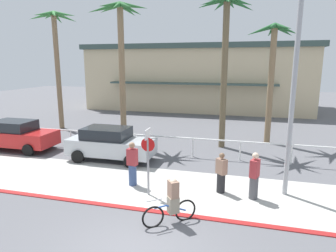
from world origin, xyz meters
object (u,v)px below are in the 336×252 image
Objects in this scene: palm_tree_1 at (121,37)px; car_silver_1 at (110,143)px; car_red_0 at (17,135)px; palm_tree_3 at (272,55)px; palm_tree_0 at (56,44)px; palm_tree_2 at (225,34)px; pedestrian_1 at (132,165)px; stop_sign_bike_lane at (148,153)px; streetlight_curb at (295,82)px; pedestrian_0 at (221,175)px; pedestrian_2 at (254,178)px; cyclist_blue_0 at (172,202)px.

palm_tree_1 reaches higher than car_silver_1.
palm_tree_3 is at bearing 21.13° from car_red_0.
palm_tree_0 is 12.47m from palm_tree_2.
stop_sign_bike_lane is at bearing -37.24° from pedestrian_1.
streetlight_curb reaches higher than pedestrian_0.
streetlight_curb is 4.12× the size of pedestrian_1.
streetlight_curb is 7.32m from palm_tree_2.
pedestrian_0 is 1.24m from pedestrian_2.
palm_tree_2 is (6.00, 0.65, 0.13)m from palm_tree_1.
palm_tree_2 is 8.69m from car_silver_1.
palm_tree_3 is 4.81× the size of cyclist_blue_0.
car_red_0 reaches higher than cyclist_blue_0.
cyclist_blue_0 is at bearing -47.00° from pedestrian_1.
streetlight_curb is at bearing 13.02° from stop_sign_bike_lane.
car_red_0 is (-11.29, -3.67, -5.64)m from palm_tree_2.
pedestrian_1 is at bearing -63.57° from palm_tree_1.
streetlight_curb is 10.80m from palm_tree_1.
palm_tree_0 reaches higher than car_silver_1.
pedestrian_2 is at bearing -95.98° from palm_tree_3.
car_silver_1 is at bearing -77.88° from palm_tree_1.
palm_tree_2 is (12.29, -2.06, 0.22)m from palm_tree_0.
car_silver_1 is 2.48× the size of pedestrian_2.
streetlight_curb is 9.22m from car_silver_1.
palm_tree_1 is at bearing 147.65° from streetlight_curb.
stop_sign_bike_lane is 1.41× the size of pedestrian_1.
pedestrian_0 is at bearing -104.25° from palm_tree_3.
streetlight_curb is 0.88× the size of palm_tree_2.
palm_tree_0 is (-10.25, 9.53, 4.61)m from stop_sign_bike_lane.
palm_tree_3 is at bearing 56.50° from pedestrian_1.
palm_tree_1 reaches higher than stop_sign_bike_lane.
pedestrian_0 is (-2.37, -0.22, -3.54)m from streetlight_curb.
stop_sign_bike_lane is at bearing -117.15° from palm_tree_3.
car_red_0 is at bearing -150.32° from palm_tree_1.
palm_tree_0 reaches higher than streetlight_curb.
palm_tree_1 is 1.90× the size of car_silver_1.
cyclist_blue_0 is at bearing -94.29° from palm_tree_2.
palm_tree_0 is 1.19× the size of palm_tree_3.
pedestrian_1 is at bearing 133.00° from cyclist_blue_0.
palm_tree_0 reaches higher than palm_tree_1.
palm_tree_3 is at bearing 15.36° from palm_tree_1.
pedestrian_0 is 3.54m from pedestrian_1.
streetlight_curb reaches higher than car_red_0.
palm_tree_1 reaches higher than palm_tree_3.
stop_sign_bike_lane is at bearing -59.87° from palm_tree_1.
pedestrian_0 is at bearing -41.82° from palm_tree_1.
palm_tree_1 is 11.57m from cyclist_blue_0.
palm_tree_1 is at bearing 138.18° from pedestrian_0.
pedestrian_0 is 0.88× the size of pedestrian_1.
palm_tree_2 is 13.14m from car_red_0.
palm_tree_2 reaches higher than palm_tree_3.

